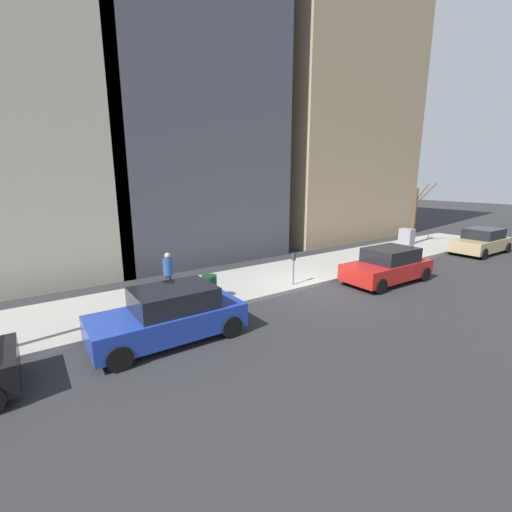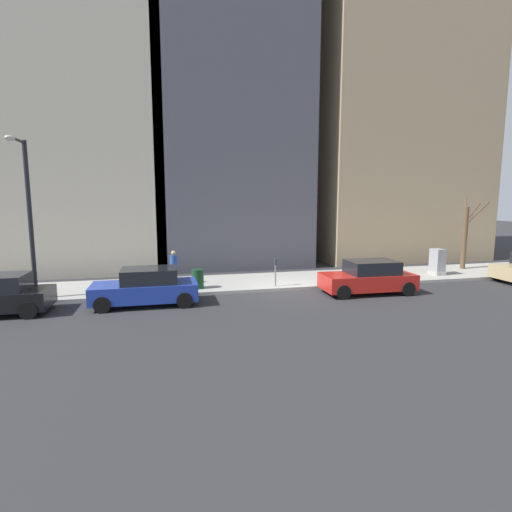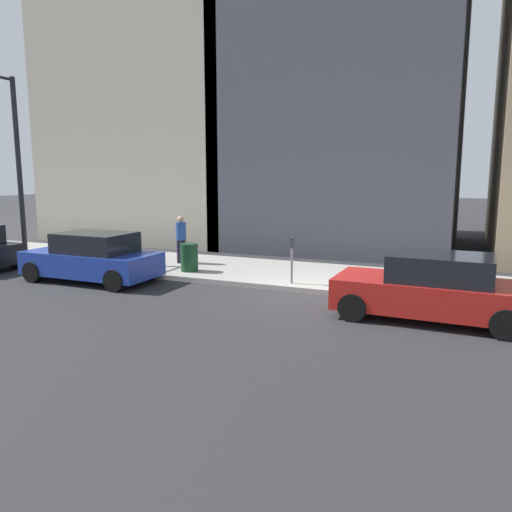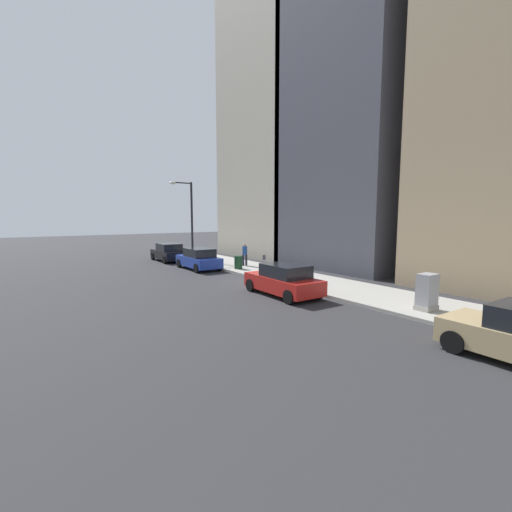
% 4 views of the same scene
% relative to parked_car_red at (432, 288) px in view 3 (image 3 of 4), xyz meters
% --- Properties ---
extents(ground_plane, '(120.00, 120.00, 0.00)m').
position_rel_parked_car_red_xyz_m(ground_plane, '(1.29, 3.26, -0.74)').
color(ground_plane, '#2B2B2D').
extents(sidewalk, '(4.00, 36.00, 0.15)m').
position_rel_parked_car_red_xyz_m(sidewalk, '(3.29, 3.26, -0.66)').
color(sidewalk, '#9E9B93').
rests_on(sidewalk, ground).
extents(parked_car_red, '(2.02, 4.25, 1.52)m').
position_rel_parked_car_red_xyz_m(parked_car_red, '(0.00, 0.00, 0.00)').
color(parked_car_red, red).
rests_on(parked_car_red, ground).
extents(parked_car_blue, '(1.94, 4.21, 1.52)m').
position_rel_parked_car_red_xyz_m(parked_car_blue, '(0.25, 9.89, 0.00)').
color(parked_car_blue, '#1E389E').
rests_on(parked_car_blue, ground).
extents(parking_meter, '(0.14, 0.10, 1.35)m').
position_rel_parked_car_red_xyz_m(parking_meter, '(1.74, 3.95, 0.24)').
color(parking_meter, slate).
rests_on(parking_meter, sidewalk).
extents(streetlamp, '(1.97, 0.32, 6.50)m').
position_rel_parked_car_red_xyz_m(streetlamp, '(1.58, 14.45, 3.28)').
color(streetlamp, black).
rests_on(streetlamp, sidewalk).
extents(trash_bin, '(0.56, 0.56, 0.90)m').
position_rel_parked_car_red_xyz_m(trash_bin, '(2.19, 7.62, -0.14)').
color(trash_bin, '#14381E').
rests_on(trash_bin, sidewalk).
extents(pedestrian_near_meter, '(0.40, 0.36, 1.66)m').
position_rel_parked_car_red_xyz_m(pedestrian_near_meter, '(3.41, 8.67, 0.35)').
color(pedestrian_near_meter, '#1E1E2D').
rests_on(pedestrian_near_meter, sidewalk).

